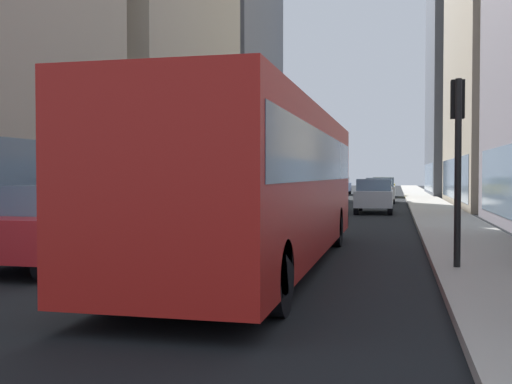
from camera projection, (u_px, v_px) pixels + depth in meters
ground_plane at (341, 200)px, 42.84m from camera, size 120.00×120.00×0.00m
sidewalk_left at (263, 199)px, 44.14m from camera, size 2.40×110.00×0.15m
sidewalk_right at (424, 200)px, 41.54m from camera, size 2.40×110.00×0.15m
building_left_mid at (108, 16)px, 33.47m from camera, size 11.35×14.95×21.31m
building_left_far at (197, 84)px, 48.57m from camera, size 11.46×14.14×18.29m
building_right_far at (492, 68)px, 52.49m from camera, size 10.58×15.64×22.39m
transit_bus at (262, 177)px, 11.98m from camera, size 2.78×11.53×3.05m
car_white_van at (380, 190)px, 39.02m from camera, size 1.87×4.58×1.62m
car_black_suv at (289, 191)px, 37.97m from camera, size 1.95×4.05×1.62m
car_red_coupe at (52, 225)px, 11.85m from camera, size 1.91×3.96×1.62m
car_blue_hatchback at (340, 186)px, 54.81m from camera, size 1.73×4.58×1.62m
car_yellow_taxi at (384, 187)px, 49.54m from camera, size 1.81×4.74×1.62m
car_silver_sedan at (374, 196)px, 28.63m from camera, size 1.72×3.92×1.62m
box_truck at (307, 177)px, 45.61m from camera, size 2.30×7.50×3.05m
dalmatian_dog at (91, 264)px, 8.78m from camera, size 0.22×0.96×0.72m
traffic_light_near at (458, 141)px, 10.91m from camera, size 0.24×0.41×3.40m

